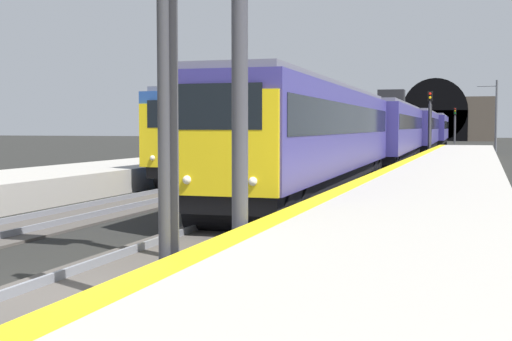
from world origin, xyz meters
The scene contains 11 objects.
ground_plane centered at (0.00, 0.00, 0.00)m, with size 320.00×320.00×0.00m, color black.
platform_right centered at (0.00, -4.26, 0.45)m, with size 112.00×4.48×0.90m, color #ADA89E.
platform_right_edge_strip centered at (0.00, -2.27, 0.91)m, with size 112.00×0.50×0.01m, color yellow.
track_main_line centered at (0.00, 0.00, 0.04)m, with size 160.00×2.67×0.21m.
train_main_approaching centered at (48.19, 0.00, 2.31)m, with size 85.24×3.34×4.91m.
train_adjacent_platform centered at (35.69, 5.08, 2.33)m, with size 40.85×3.22×4.96m.
railway_signal_near centered at (-0.15, -1.76, 3.47)m, with size 0.39×0.38×5.79m.
railway_signal_mid centered at (47.21, -1.76, 3.08)m, with size 0.39×0.38×5.26m.
railway_signal_far centered at (96.17, -1.76, 3.18)m, with size 0.39×0.38×5.26m.
tunnel_portal centered at (119.69, 2.54, 3.90)m, with size 2.79×20.08×11.24m.
catenary_mast_near centered at (65.77, -6.87, 3.69)m, with size 0.22×2.01×7.17m.
Camera 1 is at (-8.55, -5.77, 2.53)m, focal length 49.24 mm.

